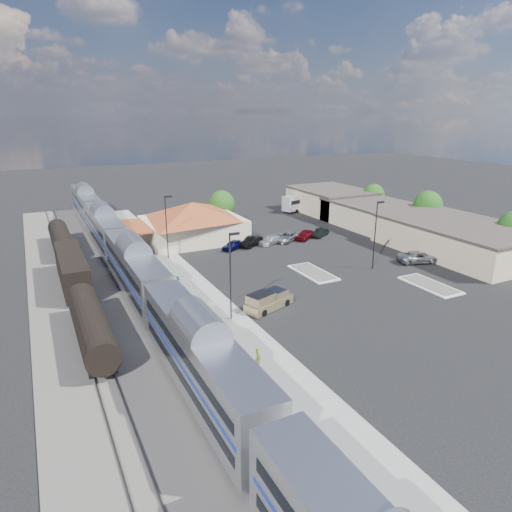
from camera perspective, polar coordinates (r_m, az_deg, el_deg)
name	(u,v)px	position (r m, az deg, el deg)	size (l,w,h in m)	color
ground	(294,283)	(55.49, 4.84, -3.41)	(280.00, 280.00, 0.00)	black
railbed	(104,290)	(56.04, -18.45, -4.01)	(16.00, 100.00, 0.12)	#4C4944
platform	(184,283)	(55.94, -9.01, -3.29)	(5.50, 92.00, 0.18)	gray
passenger_train	(135,273)	(52.01, -14.84, -2.05)	(3.00, 104.00, 5.55)	silver
freight_cars	(72,271)	(57.87, -21.99, -1.76)	(2.80, 46.00, 4.00)	black
station_depot	(192,221)	(73.67, -7.95, 4.33)	(18.35, 12.24, 6.20)	#C8BA92
buildings_east	(391,218)	(82.27, 16.51, 4.55)	(14.40, 51.40, 4.80)	#C6B28C
traffic_island_south	(313,272)	(59.08, 7.15, -2.05)	(3.30, 7.50, 0.21)	silver
traffic_island_north	(430,285)	(58.26, 20.92, -3.41)	(3.30, 7.50, 0.21)	silver
lamp_plat_s	(231,270)	(43.90, -3.13, -1.71)	(1.08, 0.25, 9.00)	black
lamp_plat_n	(167,222)	(63.92, -11.07, 4.17)	(1.08, 0.25, 9.00)	black
lamp_lot	(376,229)	(60.85, 14.77, 3.23)	(1.08, 0.25, 9.00)	black
tree_east_b	(428,206)	(84.52, 20.68, 5.83)	(4.94, 4.94, 6.96)	#382314
tree_east_c	(373,196)	(94.46, 14.48, 7.26)	(4.41, 4.41, 6.21)	#382314
tree_depot	(222,205)	(81.56, -4.31, 6.38)	(4.71, 4.71, 6.63)	#382314
pickup_truck	(269,300)	(48.09, 1.63, -5.56)	(6.01, 3.86, 1.95)	tan
suv	(418,257)	(66.34, 19.60, -0.13)	(2.60, 5.64, 1.57)	#A5A8AD
coach_bus	(304,201)	(96.75, 5.98, 6.86)	(10.82, 4.82, 3.39)	silver
person_a	(258,357)	(37.31, 0.25, -12.57)	(0.66, 0.44, 1.82)	#B2D041
person_b	(178,282)	(53.75, -9.78, -3.21)	(0.77, 0.60, 1.59)	silver
parked_car_a	(233,245)	(68.65, -2.91, 1.39)	(1.63, 4.06, 1.38)	#0D1045
parked_car_b	(251,242)	(70.18, -0.61, 1.82)	(1.58, 4.53, 1.49)	black
parked_car_c	(270,240)	(71.36, 1.80, 2.02)	(1.88, 4.62, 1.34)	silver
parked_car_d	(287,237)	(73.12, 3.90, 2.40)	(2.35, 5.10, 1.42)	#93979B
parked_car_e	(305,235)	(74.49, 6.15, 2.66)	(1.79, 4.44, 1.51)	maroon
parked_car_f	(320,233)	(76.48, 8.05, 2.92)	(1.42, 4.07, 1.34)	black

